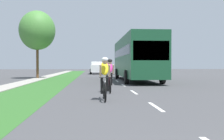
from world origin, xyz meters
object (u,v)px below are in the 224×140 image
Objects in this scene: cyclist_trailing at (109,75)px; street_tree_near at (37,31)px; cyclist_lead at (105,78)px; bus_dark_green at (136,57)px; suv_white at (97,67)px.

street_tree_near reaches higher than cyclist_trailing.
cyclist_trailing is at bearing 82.63° from cyclist_lead.
bus_dark_green is at bearing 75.21° from cyclist_lead.
cyclist_trailing is 0.15× the size of bus_dark_green.
suv_white is 14.29m from street_tree_near.
bus_dark_green is (2.76, 9.03, 1.17)m from cyclist_trailing.
cyclist_lead is 0.37× the size of suv_white.
suv_white is at bearing 64.60° from street_tree_near.
cyclist_lead is 17.09m from street_tree_near.
street_tree_near is (-5.70, 15.67, 3.77)m from cyclist_lead.
cyclist_lead is at bearing -104.79° from bus_dark_green.
cyclist_lead is at bearing -97.37° from cyclist_trailing.
cyclist_trailing is 9.52m from bus_dark_green.
cyclist_trailing is 0.37× the size of suv_white.
cyclist_trailing is at bearing -106.98° from bus_dark_green.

